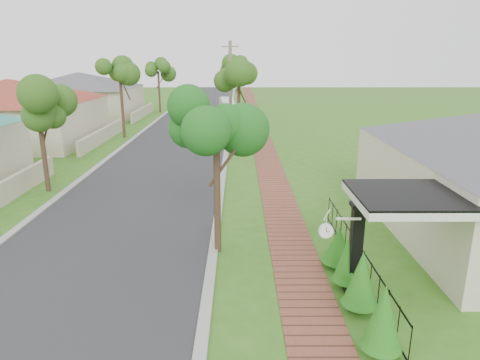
% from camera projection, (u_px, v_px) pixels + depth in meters
% --- Properties ---
extents(ground, '(160.00, 160.00, 0.00)m').
position_uv_depth(ground, '(188.00, 273.00, 12.51)').
color(ground, '#356919').
rests_on(ground, ground).
extents(road, '(7.00, 120.00, 0.02)m').
position_uv_depth(road, '(178.00, 142.00, 31.72)').
color(road, '#28282B').
rests_on(road, ground).
extents(kerb_right, '(0.30, 120.00, 0.10)m').
position_uv_depth(kerb_right, '(227.00, 142.00, 31.73)').
color(kerb_right, '#9E9E99').
rests_on(kerb_right, ground).
extents(kerb_left, '(0.30, 120.00, 0.10)m').
position_uv_depth(kerb_left, '(129.00, 142.00, 31.71)').
color(kerb_left, '#9E9E99').
rests_on(kerb_left, ground).
extents(sidewalk, '(1.50, 120.00, 0.03)m').
position_uv_depth(sidewalk, '(262.00, 142.00, 31.74)').
color(sidewalk, brown).
rests_on(sidewalk, ground).
extents(porch_post, '(0.48, 0.48, 2.52)m').
position_uv_depth(porch_post, '(355.00, 253.00, 11.26)').
color(porch_post, black).
rests_on(porch_post, ground).
extents(picket_fence, '(0.03, 8.02, 1.00)m').
position_uv_depth(picket_fence, '(357.00, 256.00, 12.38)').
color(picket_fence, black).
rests_on(picket_fence, ground).
extents(street_trees, '(10.70, 37.65, 5.89)m').
position_uv_depth(street_trees, '(188.00, 76.00, 37.04)').
color(street_trees, '#382619').
rests_on(street_trees, ground).
extents(hedge_row, '(0.84, 4.81, 1.80)m').
position_uv_depth(hedge_row, '(356.00, 275.00, 10.86)').
color(hedge_row, '#196514').
rests_on(hedge_row, ground).
extents(far_house_red, '(15.56, 15.56, 4.60)m').
position_uv_depth(far_house_red, '(12.00, 111.00, 31.03)').
color(far_house_red, beige).
rests_on(far_house_red, ground).
extents(far_house_grey, '(15.56, 15.56, 4.60)m').
position_uv_depth(far_house_grey, '(81.00, 94.00, 44.48)').
color(far_house_grey, beige).
rests_on(far_house_grey, ground).
extents(parked_car_red, '(1.85, 3.90, 1.29)m').
position_uv_depth(parked_car_red, '(228.00, 113.00, 43.53)').
color(parked_car_red, maroon).
rests_on(parked_car_red, ground).
extents(parked_car_white, '(2.20, 4.54, 1.43)m').
position_uv_depth(parked_car_white, '(227.00, 103.00, 51.52)').
color(parked_car_white, white).
rests_on(parked_car_white, ground).
extents(near_tree, '(1.89, 1.89, 4.85)m').
position_uv_depth(near_tree, '(216.00, 134.00, 12.89)').
color(near_tree, '#382619').
rests_on(near_tree, ground).
extents(utility_pole, '(1.20, 0.24, 7.19)m').
position_uv_depth(utility_pole, '(230.00, 92.00, 30.72)').
color(utility_pole, gray).
rests_on(utility_pole, ground).
extents(station_clock, '(1.04, 0.13, 0.53)m').
position_uv_depth(station_clock, '(328.00, 230.00, 10.64)').
color(station_clock, white).
rests_on(station_clock, ground).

